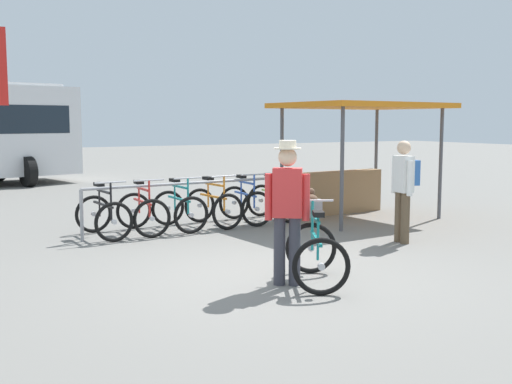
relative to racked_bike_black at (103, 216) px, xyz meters
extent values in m
plane|color=slate|center=(1.11, -3.65, -0.37)|extent=(80.00, 80.00, 0.00)
cylinder|color=#99999E|center=(-0.41, -0.20, 0.06)|extent=(0.06, 0.06, 0.85)
cylinder|color=#99999E|center=(4.13, 0.08, 0.06)|extent=(0.06, 0.06, 0.85)
cylinder|color=#99999E|center=(1.86, -0.06, 0.48)|extent=(4.54, 0.33, 0.05)
torus|color=black|center=(-0.04, 0.51, -0.04)|extent=(0.66, 0.12, 0.66)
cylinder|color=#B7B7BC|center=(-0.04, 0.51, -0.04)|extent=(0.08, 0.07, 0.08)
torus|color=black|center=(0.04, -0.51, -0.04)|extent=(0.66, 0.12, 0.66)
cylinder|color=#B7B7BC|center=(0.04, -0.51, -0.04)|extent=(0.08, 0.07, 0.08)
cube|color=black|center=(0.00, 0.00, 0.19)|extent=(0.10, 0.92, 0.04)
cube|color=black|center=(0.00, -0.05, 0.41)|extent=(0.08, 0.61, 0.04)
cylinder|color=black|center=(-0.01, 0.18, 0.24)|extent=(0.03, 0.03, 0.55)
cube|color=black|center=(-0.01, 0.18, 0.51)|extent=(0.14, 0.25, 0.06)
cylinder|color=black|center=(0.03, -0.39, 0.28)|extent=(0.03, 0.03, 0.63)
cylinder|color=#B7B7BC|center=(0.03, -0.39, 0.59)|extent=(0.52, 0.06, 0.03)
torus|color=black|center=(0.71, 0.55, -0.04)|extent=(0.66, 0.07, 0.66)
cylinder|color=#B7B7BC|center=(0.71, 0.55, -0.04)|extent=(0.08, 0.06, 0.08)
torus|color=black|center=(0.69, -0.47, -0.04)|extent=(0.66, 0.07, 0.66)
cylinder|color=#B7B7BC|center=(0.69, -0.47, -0.04)|extent=(0.08, 0.06, 0.08)
cube|color=red|center=(0.70, 0.04, 0.19)|extent=(0.05, 0.92, 0.04)
cube|color=red|center=(0.70, -0.01, 0.41)|extent=(0.05, 0.61, 0.04)
cylinder|color=red|center=(0.70, 0.23, 0.24)|extent=(0.03, 0.03, 0.55)
cube|color=black|center=(0.70, 0.23, 0.51)|extent=(0.12, 0.24, 0.06)
cylinder|color=red|center=(0.69, -0.34, 0.28)|extent=(0.03, 0.03, 0.63)
cylinder|color=#B7B7BC|center=(0.69, -0.34, 0.59)|extent=(0.52, 0.04, 0.03)
torus|color=black|center=(1.38, 0.60, -0.04)|extent=(0.66, 0.11, 0.66)
cylinder|color=#B7B7BC|center=(1.38, 0.60, -0.04)|extent=(0.08, 0.07, 0.08)
torus|color=black|center=(1.42, -0.42, -0.04)|extent=(0.66, 0.11, 0.66)
cylinder|color=#B7B7BC|center=(1.42, -0.42, -0.04)|extent=(0.08, 0.07, 0.08)
cube|color=teal|center=(1.40, 0.09, 0.19)|extent=(0.07, 0.92, 0.04)
cube|color=teal|center=(1.40, 0.04, 0.41)|extent=(0.06, 0.61, 0.04)
cylinder|color=teal|center=(1.39, 0.27, 0.24)|extent=(0.03, 0.03, 0.55)
cube|color=black|center=(1.39, 0.27, 0.51)|extent=(0.13, 0.24, 0.06)
cylinder|color=teal|center=(1.41, -0.30, 0.28)|extent=(0.03, 0.03, 0.63)
cylinder|color=#B7B7BC|center=(1.41, -0.30, 0.59)|extent=(0.52, 0.05, 0.03)
torus|color=black|center=(2.04, 0.64, -0.04)|extent=(0.66, 0.14, 0.66)
cylinder|color=#B7B7BC|center=(2.04, 0.64, -0.04)|extent=(0.09, 0.07, 0.08)
torus|color=black|center=(2.15, -0.38, -0.04)|extent=(0.66, 0.14, 0.66)
cylinder|color=#B7B7BC|center=(2.15, -0.38, -0.04)|extent=(0.09, 0.07, 0.08)
cube|color=orange|center=(2.10, 0.13, 0.19)|extent=(0.13, 0.92, 0.04)
cube|color=orange|center=(2.10, 0.08, 0.41)|extent=(0.10, 0.61, 0.04)
cylinder|color=orange|center=(2.08, 0.31, 0.24)|extent=(0.03, 0.03, 0.55)
cube|color=black|center=(2.08, 0.31, 0.51)|extent=(0.14, 0.25, 0.06)
cylinder|color=orange|center=(2.13, -0.25, 0.28)|extent=(0.03, 0.03, 0.63)
cylinder|color=#B7B7BC|center=(2.13, -0.25, 0.59)|extent=(0.52, 0.08, 0.03)
torus|color=black|center=(2.82, 0.68, -0.04)|extent=(0.66, 0.12, 0.66)
cylinder|color=#B7B7BC|center=(2.82, 0.68, -0.04)|extent=(0.08, 0.07, 0.08)
torus|color=black|center=(2.77, -0.33, -0.04)|extent=(0.66, 0.12, 0.66)
cylinder|color=#B7B7BC|center=(2.77, -0.33, -0.04)|extent=(0.08, 0.07, 0.08)
cube|color=#2D56B7|center=(2.79, 0.17, 0.19)|extent=(0.07, 0.92, 0.04)
cube|color=#2D56B7|center=(2.79, 0.12, 0.41)|extent=(0.06, 0.61, 0.04)
cylinder|color=#2D56B7|center=(2.80, 0.36, 0.24)|extent=(0.03, 0.03, 0.55)
cube|color=black|center=(2.80, 0.36, 0.51)|extent=(0.13, 0.24, 0.06)
cylinder|color=#2D56B7|center=(2.78, -0.21, 0.28)|extent=(0.03, 0.03, 0.63)
cylinder|color=#B7B7BC|center=(2.78, -0.21, 0.59)|extent=(0.52, 0.05, 0.03)
torus|color=black|center=(3.45, 0.73, -0.04)|extent=(0.66, 0.13, 0.66)
cylinder|color=#B7B7BC|center=(3.45, 0.73, -0.04)|extent=(0.08, 0.07, 0.08)
torus|color=black|center=(3.54, -0.29, -0.04)|extent=(0.66, 0.13, 0.66)
cylinder|color=#B7B7BC|center=(3.54, -0.29, -0.04)|extent=(0.08, 0.07, 0.08)
cube|color=#9ED14C|center=(3.49, 0.22, 0.19)|extent=(0.11, 0.92, 0.04)
cube|color=#9ED14C|center=(3.50, 0.17, 0.41)|extent=(0.09, 0.61, 0.04)
cylinder|color=#9ED14C|center=(3.48, 0.40, 0.24)|extent=(0.03, 0.03, 0.55)
cube|color=black|center=(3.48, 0.40, 0.51)|extent=(0.14, 0.25, 0.06)
cylinder|color=#9ED14C|center=(3.53, -0.17, 0.28)|extent=(0.03, 0.03, 0.63)
cylinder|color=#B7B7BC|center=(3.53, -0.17, 0.59)|extent=(0.52, 0.07, 0.03)
torus|color=black|center=(1.18, -4.67, -0.04)|extent=(0.61, 0.36, 0.66)
cylinder|color=#B7B7BC|center=(1.18, -4.67, -0.04)|extent=(0.10, 0.09, 0.08)
torus|color=black|center=(1.65, -3.77, -0.04)|extent=(0.61, 0.36, 0.66)
cylinder|color=#B7B7BC|center=(1.65, -3.77, -0.04)|extent=(0.10, 0.09, 0.08)
cube|color=teal|center=(1.42, -4.22, 0.19)|extent=(0.46, 0.83, 0.04)
cube|color=teal|center=(1.44, -4.17, 0.41)|extent=(0.32, 0.56, 0.04)
cylinder|color=teal|center=(1.33, -4.38, 0.24)|extent=(0.03, 0.03, 0.55)
cube|color=black|center=(1.33, -4.38, 0.51)|extent=(0.22, 0.27, 0.06)
cylinder|color=teal|center=(1.60, -3.87, 0.28)|extent=(0.03, 0.03, 0.63)
cylinder|color=#B7B7BC|center=(1.60, -3.87, 0.59)|extent=(0.47, 0.27, 0.03)
cube|color=gray|center=(1.66, -3.75, 0.47)|extent=(0.32, 0.30, 0.22)
ellipsoid|color=#4C3828|center=(1.66, -3.75, 0.57)|extent=(0.23, 0.23, 0.16)
sphere|color=#4C3828|center=(1.70, -3.67, 0.67)|extent=(0.11, 0.11, 0.11)
cylinder|color=#383842|center=(1.16, -4.15, 0.04)|extent=(0.14, 0.14, 0.82)
cylinder|color=#383842|center=(1.01, -4.05, 0.04)|extent=(0.14, 0.14, 0.82)
cube|color=red|center=(1.08, -4.10, 0.74)|extent=(0.39, 0.36, 0.58)
cylinder|color=red|center=(1.25, -4.24, 0.69)|extent=(0.09, 0.09, 0.55)
cylinder|color=red|center=(0.89, -3.99, 0.69)|extent=(0.09, 0.09, 0.55)
sphere|color=beige|center=(1.08, -4.10, 1.16)|extent=(0.22, 0.22, 0.22)
cylinder|color=beige|center=(1.08, -4.10, 1.26)|extent=(0.32, 0.32, 0.02)
cylinder|color=beige|center=(1.08, -4.10, 1.31)|extent=(0.20, 0.20, 0.09)
cylinder|color=brown|center=(4.05, -2.88, 0.04)|extent=(0.14, 0.14, 0.82)
cylinder|color=brown|center=(4.08, -2.71, 0.04)|extent=(0.14, 0.14, 0.82)
cube|color=white|center=(4.06, -2.80, 0.74)|extent=(0.25, 0.37, 0.58)
cylinder|color=white|center=(4.01, -3.01, 0.69)|extent=(0.09, 0.09, 0.55)
cylinder|color=white|center=(4.08, -2.58, 0.69)|extent=(0.09, 0.09, 0.55)
sphere|color=beige|center=(4.06, -2.80, 1.16)|extent=(0.22, 0.22, 0.22)
cube|color=#3366B2|center=(4.22, -2.82, 0.76)|extent=(0.18, 0.28, 0.40)
cylinder|color=black|center=(0.23, 9.09, 0.08)|extent=(0.45, 0.93, 0.90)
cylinder|color=#4C4C51|center=(3.70, 0.32, 0.73)|extent=(0.07, 0.07, 2.20)
cylinder|color=#4C4C51|center=(6.29, 0.53, 0.73)|extent=(0.07, 0.07, 2.20)
cylinder|color=#4C4C51|center=(3.85, -1.47, 0.73)|extent=(0.07, 0.07, 2.20)
cylinder|color=#4C4C51|center=(6.44, -1.26, 0.73)|extent=(0.07, 0.07, 2.20)
cube|color=orange|center=(5.07, -0.47, 1.88)|extent=(3.28, 2.54, 0.10)
cube|color=olive|center=(5.01, 0.28, 0.08)|extent=(2.36, 0.49, 0.90)
camera|label=1|loc=(-2.74, -10.24, 1.58)|focal=43.48mm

